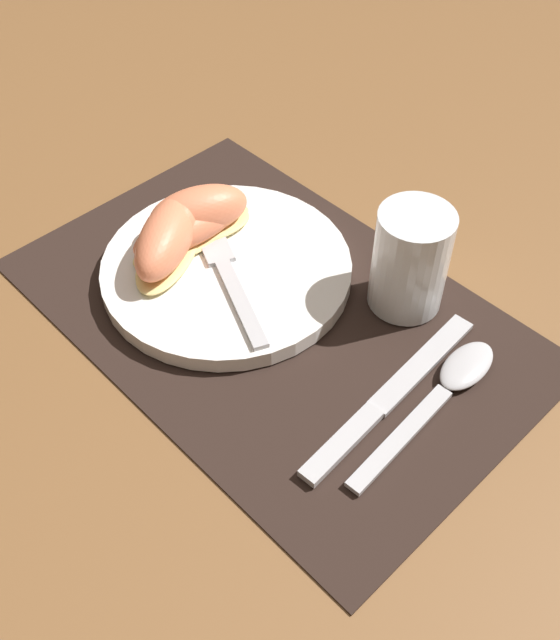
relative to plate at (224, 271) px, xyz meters
name	(u,v)px	position (x,y,z in m)	size (l,w,h in m)	color
ground_plane	(273,313)	(0.06, 0.00, -0.01)	(3.00, 3.00, 0.00)	brown
placemat	(273,312)	(0.06, 0.00, -0.01)	(0.47, 0.30, 0.00)	black
plate	(224,271)	(0.00, 0.00, 0.00)	(0.24, 0.24, 0.02)	white
juice_glass	(409,265)	(0.14, 0.10, 0.04)	(0.07, 0.07, 0.10)	silver
knife	(388,398)	(0.20, 0.00, -0.01)	(0.03, 0.22, 0.01)	#BCBCC1
spoon	(450,384)	(0.23, 0.05, 0.00)	(0.04, 0.19, 0.01)	#BCBCC1
fork	(225,268)	(0.01, 0.00, 0.01)	(0.17, 0.09, 0.00)	#BCBCC1
citrus_wedge_0	(199,214)	(-0.05, 0.02, 0.03)	(0.08, 0.11, 0.05)	#F4DB84
citrus_wedge_1	(188,228)	(-0.05, 0.00, 0.02)	(0.06, 0.14, 0.04)	#F4DB84
citrus_wedge_2	(177,230)	(-0.05, -0.01, 0.03)	(0.08, 0.13, 0.04)	#F4DB84
citrus_wedge_3	(167,239)	(-0.05, -0.03, 0.03)	(0.11, 0.13, 0.05)	#F4DB84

